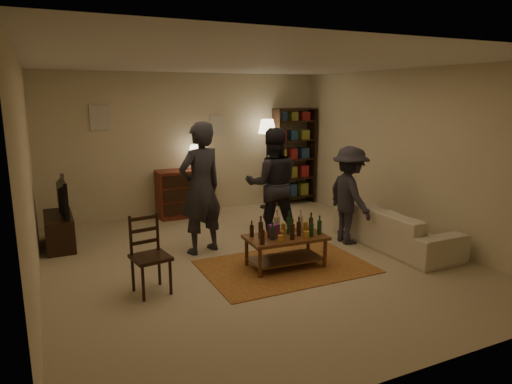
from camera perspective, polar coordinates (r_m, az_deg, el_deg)
floor at (r=6.54m, az=-0.28°, el=-8.45°), size 6.00×6.00×0.00m
room_shell at (r=8.76m, az=-12.65°, el=8.66°), size 6.00×6.00×6.00m
rug at (r=6.29m, az=3.69°, el=-9.26°), size 2.20×1.50×0.01m
coffee_table at (r=6.16m, az=3.73°, el=-5.87°), size 1.10×0.64×0.78m
dining_chair at (r=5.53m, az=-13.29°, el=-7.25°), size 0.47×0.47×0.94m
tv_stand at (r=7.59m, az=-23.42°, el=-3.50°), size 0.40×1.00×1.06m
dresser at (r=8.79m, az=-8.96°, el=0.01°), size 1.00×0.50×1.36m
bookshelf at (r=9.71m, az=4.77°, el=4.60°), size 0.90×0.34×2.02m
floor_lamp at (r=9.21m, az=1.40°, el=7.41°), size 0.36×0.36×1.81m
sofa at (r=7.31m, az=16.97°, el=-4.25°), size 0.81×2.08×0.61m
person_left at (r=6.65m, az=-6.92°, el=0.45°), size 0.81×0.65×1.93m
person_right at (r=7.27m, az=2.07°, el=0.98°), size 1.05×0.93×1.79m
person_by_sofa at (r=7.23m, az=11.62°, el=-0.41°), size 0.64×1.03×1.52m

